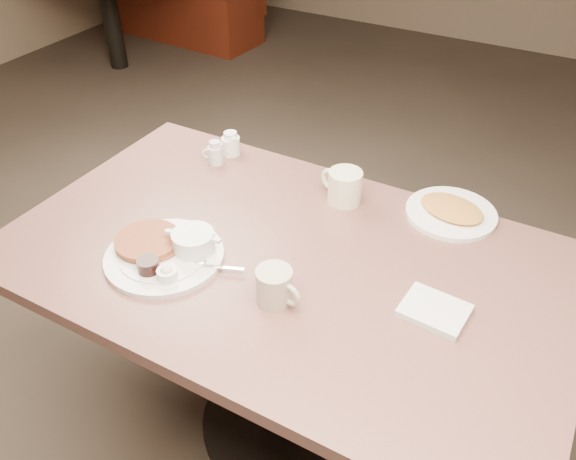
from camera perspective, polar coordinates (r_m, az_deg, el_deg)
The scene contains 9 objects.
room at distance 1.23m, azimuth -0.49°, elevation 21.36°, with size 7.04×8.04×2.84m.
diner_table at distance 1.66m, azimuth -0.34°, elevation -6.94°, with size 1.50×0.90×0.75m.
main_plate at distance 1.56m, azimuth -11.69°, elevation -1.93°, with size 0.41×0.38×0.07m.
coffee_mug_near at distance 1.39m, azimuth -1.25°, elevation -5.47°, with size 0.13×0.10×0.09m.
napkin at distance 1.42m, azimuth 14.10°, elevation -7.64°, with size 0.16×0.13×0.02m.
coffee_mug_far at distance 1.73m, azimuth 5.47°, elevation 4.27°, with size 0.15×0.12×0.10m.
creamer_left at distance 1.92m, azimuth -7.11°, elevation 7.44°, with size 0.07×0.06×0.08m.
creamer_right at distance 1.97m, azimuth -5.61°, elevation 8.36°, with size 0.08×0.07×0.08m.
hash_plate at distance 1.74m, azimuth 15.65°, elevation 1.75°, with size 0.32×0.32×0.04m.
Camera 1 is at (0.59, -1.03, 1.74)m, focal length 36.42 mm.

